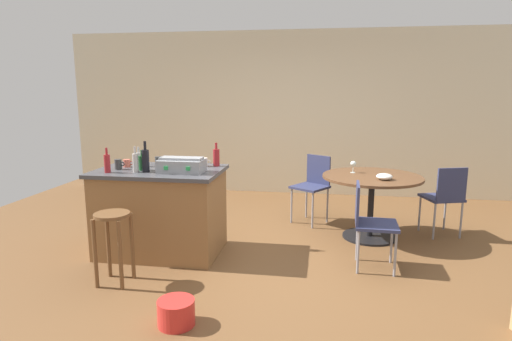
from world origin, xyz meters
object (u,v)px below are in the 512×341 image
(kitchen_island, at_px, (161,211))
(cup_1, at_px, (159,161))
(folding_chair_near, at_px, (369,219))
(bottle_5, at_px, (135,162))
(folding_chair_left, at_px, (313,183))
(wine_glass, at_px, (353,164))
(bottle_2, at_px, (146,160))
(cup_3, at_px, (127,163))
(bottle_1, at_px, (216,157))
(toolbox, at_px, (182,165))
(plastic_bucket, at_px, (176,312))
(dining_table, at_px, (372,190))
(folding_chair_far, at_px, (445,195))
(bottle_4, at_px, (107,163))
(bottle_0, at_px, (139,159))
(cup_0, at_px, (138,160))
(cup_2, at_px, (204,162))
(serving_bowl, at_px, (384,177))
(wooden_stool, at_px, (113,233))
(cup_4, at_px, (118,164))
(bottle_3, at_px, (142,162))

(kitchen_island, height_order, cup_1, cup_1)
(folding_chair_near, bearing_deg, bottle_5, -177.44)
(folding_chair_left, bearing_deg, wine_glass, -38.62)
(bottle_2, xyz_separation_m, bottle_5, (-0.10, -0.03, -0.02))
(cup_3, bearing_deg, bottle_1, 12.17)
(bottle_1, bearing_deg, toolbox, -122.72)
(folding_chair_left, bearing_deg, kitchen_island, -139.16)
(folding_chair_left, xyz_separation_m, plastic_bucket, (-0.93, -2.76, -0.43))
(dining_table, bearing_deg, folding_chair_far, 12.29)
(bottle_4, relative_size, bottle_5, 0.97)
(bottle_0, bearing_deg, folding_chair_far, 14.49)
(cup_1, bearing_deg, bottle_5, -99.93)
(bottle_2, bearing_deg, cup_0, 122.98)
(folding_chair_far, xyz_separation_m, bottle_4, (-3.59, -1.27, 0.50))
(toolbox, relative_size, cup_1, 3.64)
(kitchen_island, relative_size, bottle_1, 5.09)
(toolbox, bearing_deg, folding_chair_near, 1.06)
(folding_chair_near, height_order, bottle_0, bottle_0)
(bottle_1, distance_m, wine_glass, 1.67)
(plastic_bucket, bearing_deg, cup_2, 98.27)
(bottle_0, height_order, serving_bowl, bottle_0)
(folding_chair_far, distance_m, bottle_2, 3.47)
(bottle_5, bearing_deg, bottle_2, 17.10)
(bottle_5, distance_m, cup_2, 0.73)
(toolbox, bearing_deg, kitchen_island, 157.85)
(toolbox, height_order, bottle_1, bottle_1)
(kitchen_island, height_order, cup_0, cup_0)
(wooden_stool, relative_size, folding_chair_near, 0.78)
(plastic_bucket, bearing_deg, cup_4, 128.93)
(wooden_stool, xyz_separation_m, folding_chair_left, (1.71, 2.16, 0.06))
(bottle_1, height_order, wine_glass, bottle_1)
(kitchen_island, bearing_deg, bottle_1, 27.70)
(bottle_4, xyz_separation_m, cup_2, (0.86, 0.50, -0.05))
(cup_1, bearing_deg, bottle_4, -124.47)
(bottle_4, bearing_deg, bottle_5, 14.04)
(bottle_4, bearing_deg, wine_glass, 26.16)
(bottle_4, distance_m, cup_2, 1.00)
(bottle_4, bearing_deg, dining_table, 21.65)
(bottle_0, bearing_deg, wine_glass, 19.89)
(bottle_3, xyz_separation_m, cup_2, (0.56, 0.32, -0.03))
(dining_table, bearing_deg, bottle_1, -162.70)
(folding_chair_left, distance_m, wine_glass, 0.70)
(dining_table, relative_size, folding_chair_far, 1.34)
(serving_bowl, xyz_separation_m, plastic_bucket, (-1.73, -2.01, -0.69))
(wooden_stool, bearing_deg, kitchen_island, 80.33)
(wooden_stool, xyz_separation_m, bottle_4, (-0.31, 0.55, 0.54))
(bottle_5, relative_size, cup_2, 2.08)
(bottle_5, xyz_separation_m, cup_1, (0.08, 0.44, -0.05))
(folding_chair_near, height_order, cup_1, cup_1)
(cup_3, bearing_deg, folding_chair_near, -3.69)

